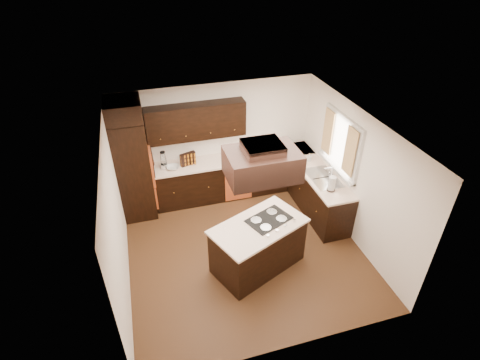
# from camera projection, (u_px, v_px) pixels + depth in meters

# --- Properties ---
(floor) EXTENTS (4.20, 4.20, 0.02)m
(floor) POSITION_uv_depth(u_px,v_px,m) (244.00, 249.00, 7.05)
(floor) COLOR brown
(floor) RESTS_ON ground
(ceiling) EXTENTS (4.20, 4.20, 0.02)m
(ceiling) POSITION_uv_depth(u_px,v_px,m) (245.00, 127.00, 5.65)
(ceiling) COLOR white
(ceiling) RESTS_ON ground
(wall_back) EXTENTS (4.20, 0.02, 2.50)m
(wall_back) POSITION_uv_depth(u_px,v_px,m) (216.00, 140.00, 8.04)
(wall_back) COLOR white
(wall_back) RESTS_ON ground
(wall_front) EXTENTS (4.20, 0.02, 2.50)m
(wall_front) POSITION_uv_depth(u_px,v_px,m) (293.00, 290.00, 4.66)
(wall_front) COLOR white
(wall_front) RESTS_ON ground
(wall_left) EXTENTS (0.02, 4.20, 2.50)m
(wall_left) POSITION_uv_depth(u_px,v_px,m) (115.00, 217.00, 5.86)
(wall_left) COLOR white
(wall_left) RESTS_ON ground
(wall_right) EXTENTS (0.02, 4.20, 2.50)m
(wall_right) POSITION_uv_depth(u_px,v_px,m) (354.00, 176.00, 6.84)
(wall_right) COLOR white
(wall_right) RESTS_ON ground
(oven_column) EXTENTS (0.65, 0.75, 2.12)m
(oven_column) POSITION_uv_depth(u_px,v_px,m) (134.00, 169.00, 7.41)
(oven_column) COLOR black
(oven_column) RESTS_ON floor
(wall_oven_face) EXTENTS (0.05, 0.62, 0.78)m
(wall_oven_face) POSITION_uv_depth(u_px,v_px,m) (151.00, 164.00, 7.45)
(wall_oven_face) COLOR #D25B2C
(wall_oven_face) RESTS_ON oven_column
(base_cabinets_back) EXTENTS (2.93, 0.60, 0.88)m
(base_cabinets_back) POSITION_uv_depth(u_px,v_px,m) (222.00, 178.00, 8.25)
(base_cabinets_back) COLOR black
(base_cabinets_back) RESTS_ON floor
(base_cabinets_right) EXTENTS (0.60, 2.40, 0.88)m
(base_cabinets_right) POSITION_uv_depth(u_px,v_px,m) (313.00, 188.00, 7.94)
(base_cabinets_right) COLOR black
(base_cabinets_right) RESTS_ON floor
(countertop_back) EXTENTS (2.93, 0.63, 0.04)m
(countertop_back) POSITION_uv_depth(u_px,v_px,m) (222.00, 161.00, 7.98)
(countertop_back) COLOR #FFE2CA
(countertop_back) RESTS_ON base_cabinets_back
(countertop_right) EXTENTS (0.63, 2.40, 0.04)m
(countertop_right) POSITION_uv_depth(u_px,v_px,m) (315.00, 170.00, 7.68)
(countertop_right) COLOR #FFE2CA
(countertop_right) RESTS_ON base_cabinets_right
(upper_cabinets) EXTENTS (2.00, 0.34, 0.72)m
(upper_cabinets) POSITION_uv_depth(u_px,v_px,m) (196.00, 121.00, 7.48)
(upper_cabinets) COLOR black
(upper_cabinets) RESTS_ON wall_back
(dishwasher_front) EXTENTS (0.60, 0.05, 0.72)m
(dishwasher_front) POSITION_uv_depth(u_px,v_px,m) (238.00, 185.00, 8.10)
(dishwasher_front) COLOR #D25B2C
(dishwasher_front) RESTS_ON floor
(window_frame) EXTENTS (0.06, 1.32, 1.12)m
(window_frame) POSITION_uv_depth(u_px,v_px,m) (341.00, 143.00, 7.05)
(window_frame) COLOR silver
(window_frame) RESTS_ON wall_right
(window_pane) EXTENTS (0.00, 1.20, 1.00)m
(window_pane) POSITION_uv_depth(u_px,v_px,m) (342.00, 143.00, 7.06)
(window_pane) COLOR white
(window_pane) RESTS_ON wall_right
(curtain_left) EXTENTS (0.02, 0.34, 0.90)m
(curtain_left) POSITION_uv_depth(u_px,v_px,m) (350.00, 152.00, 6.67)
(curtain_left) COLOR #F8E6B4
(curtain_left) RESTS_ON wall_right
(curtain_right) EXTENTS (0.02, 0.34, 0.90)m
(curtain_right) POSITION_uv_depth(u_px,v_px,m) (328.00, 132.00, 7.35)
(curtain_right) COLOR #F8E6B4
(curtain_right) RESTS_ON wall_right
(sink_rim) EXTENTS (0.52, 0.84, 0.01)m
(sink_rim) POSITION_uv_depth(u_px,v_px,m) (323.00, 178.00, 7.39)
(sink_rim) COLOR silver
(sink_rim) RESTS_ON countertop_right
(island) EXTENTS (1.72, 1.35, 0.88)m
(island) POSITION_uv_depth(u_px,v_px,m) (258.00, 247.00, 6.46)
(island) COLOR black
(island) RESTS_ON floor
(island_top) EXTENTS (1.79, 1.43, 0.04)m
(island_top) POSITION_uv_depth(u_px,v_px,m) (259.00, 226.00, 6.20)
(island_top) COLOR #FFE2CA
(island_top) RESTS_ON island
(cooktop) EXTENTS (0.85, 0.72, 0.01)m
(cooktop) POSITION_uv_depth(u_px,v_px,m) (269.00, 219.00, 6.31)
(cooktop) COLOR black
(cooktop) RESTS_ON island_top
(range_hood) EXTENTS (1.05, 0.72, 0.42)m
(range_hood) POSITION_uv_depth(u_px,v_px,m) (262.00, 164.00, 5.43)
(range_hood) COLOR black
(range_hood) RESTS_ON ceiling
(hood_duct) EXTENTS (0.55, 0.50, 0.13)m
(hood_duct) POSITION_uv_depth(u_px,v_px,m) (263.00, 147.00, 5.28)
(hood_duct) COLOR black
(hood_duct) RESTS_ON ceiling
(blender_base) EXTENTS (0.15, 0.15, 0.10)m
(blender_base) POSITION_uv_depth(u_px,v_px,m) (164.00, 166.00, 7.67)
(blender_base) COLOR silver
(blender_base) RESTS_ON countertop_back
(blender_pitcher) EXTENTS (0.13, 0.13, 0.26)m
(blender_pitcher) POSITION_uv_depth(u_px,v_px,m) (163.00, 158.00, 7.57)
(blender_pitcher) COLOR silver
(blender_pitcher) RESTS_ON blender_base
(spice_rack) EXTENTS (0.34, 0.18, 0.28)m
(spice_rack) POSITION_uv_depth(u_px,v_px,m) (188.00, 159.00, 7.74)
(spice_rack) COLOR black
(spice_rack) RESTS_ON countertop_back
(mixing_bowl) EXTENTS (0.29, 0.29, 0.06)m
(mixing_bowl) POSITION_uv_depth(u_px,v_px,m) (173.00, 168.00, 7.65)
(mixing_bowl) COLOR silver
(mixing_bowl) RESTS_ON countertop_back
(soap_bottle) EXTENTS (0.09, 0.09, 0.17)m
(soap_bottle) POSITION_uv_depth(u_px,v_px,m) (309.00, 157.00, 7.90)
(soap_bottle) COLOR silver
(soap_bottle) RESTS_ON countertop_right
(paper_towel) EXTENTS (0.16, 0.16, 0.29)m
(paper_towel) POSITION_uv_depth(u_px,v_px,m) (332.00, 184.00, 6.95)
(paper_towel) COLOR silver
(paper_towel) RESTS_ON countertop_right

